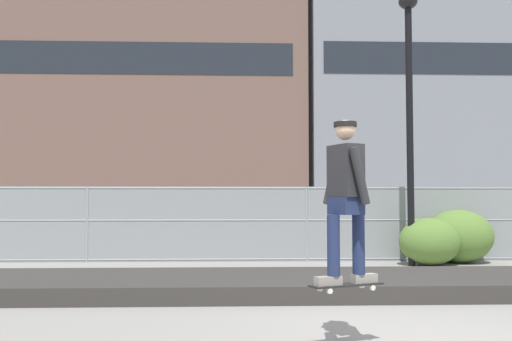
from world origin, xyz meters
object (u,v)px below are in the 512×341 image
Objects in this scene: skateboard at (346,285)px; street_lamp at (409,94)px; skater at (346,191)px; shrub_center at (459,236)px; parked_car_near at (106,223)px; shrub_left at (430,242)px.

street_lamp is (2.96, 7.39, 3.38)m from skateboard.
skateboard is 0.97m from skater.
street_lamp is 3.85× the size of shrub_center.
parked_car_near is at bearing 113.19° from skateboard.
shrub_left is 1.01m from shrub_center.
shrub_left is at bearing -151.27° from shrub_center.
street_lamp is 3.66m from shrub_center.
skateboard is at bearing -118.43° from shrub_center.
parked_car_near is 3.13× the size of shrub_left.
skater is 1.19× the size of shrub_left.
skater reaches higher than skateboard.
parked_car_near is (-7.87, 4.07, -3.16)m from street_lamp.
street_lamp is 3.48m from shrub_left.
skateboard is 0.13× the size of street_lamp.
skater is 8.26m from shrub_left.
shrub_left is 0.86× the size of shrub_center.
skateboard is 0.48× the size of skater.
skater is 0.26× the size of street_lamp.
street_lamp reaches higher than skater.
skateboard is at bearing -66.81° from parked_car_near.
parked_car_near is at bearing 159.05° from shrub_center.
skater is at bearing -118.43° from shrub_center.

